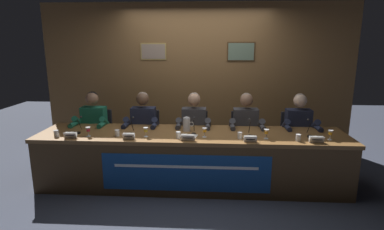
{
  "coord_description": "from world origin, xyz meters",
  "views": [
    {
      "loc": [
        0.25,
        -4.04,
        1.92
      ],
      "look_at": [
        0.0,
        0.0,
        0.99
      ],
      "focal_mm": 29.09,
      "sensor_mm": 36.0,
      "label": 1
    }
  ],
  "objects_px": {
    "chair_center": "(194,141)",
    "microphone_far_left": "(79,127)",
    "nameplate_far_left": "(70,135)",
    "document_stack_center": "(189,136)",
    "conference_table": "(191,151)",
    "water_cup_far_left": "(56,134)",
    "microphone_far_right": "(309,131)",
    "water_cup_left": "(117,133)",
    "panelist_center": "(194,127)",
    "nameplate_far_right": "(317,139)",
    "panelist_far_left": "(92,126)",
    "nameplate_center": "(188,138)",
    "chair_far_left": "(98,139)",
    "panelist_right": "(246,128)",
    "water_cup_right": "(240,136)",
    "juice_glass_far_right": "(331,133)",
    "water_cup_center": "(178,135)",
    "nameplate_left": "(129,136)",
    "chair_far_right": "(294,143)",
    "water_cup_far_right": "(298,138)",
    "juice_glass_left": "(146,130)",
    "water_pitcher_central": "(187,124)",
    "panelist_far_right": "(299,129)",
    "panelist_left": "(143,126)",
    "juice_glass_center": "(205,131)",
    "microphone_right": "(250,130)",
    "nameplate_right": "(250,139)",
    "microphone_left": "(132,128)",
    "microphone_center": "(194,128)",
    "juice_glass_right": "(266,132)",
    "chair_right": "(244,142)",
    "chair_left": "(146,140)"
  },
  "relations": [
    {
      "from": "chair_center",
      "to": "microphone_far_left",
      "type": "bearing_deg",
      "value": -155.47
    },
    {
      "from": "nameplate_far_left",
      "to": "document_stack_center",
      "type": "xyz_separation_m",
      "value": [
        1.5,
        0.17,
        -0.03
      ]
    },
    {
      "from": "conference_table",
      "to": "water_cup_far_left",
      "type": "xyz_separation_m",
      "value": [
        -1.75,
        -0.15,
        0.26
      ]
    },
    {
      "from": "chair_center",
      "to": "microphone_far_right",
      "type": "relative_size",
      "value": 4.11
    },
    {
      "from": "water_cup_far_left",
      "to": "microphone_far_right",
      "type": "xyz_separation_m",
      "value": [
        3.28,
        0.22,
        0.04
      ]
    },
    {
      "from": "water_cup_left",
      "to": "panelist_center",
      "type": "distance_m",
      "value": 1.16
    },
    {
      "from": "nameplate_far_right",
      "to": "water_cup_far_left",
      "type": "bearing_deg",
      "value": 179.14
    },
    {
      "from": "panelist_far_left",
      "to": "nameplate_center",
      "type": "xyz_separation_m",
      "value": [
        1.51,
        -0.77,
        0.07
      ]
    },
    {
      "from": "nameplate_far_right",
      "to": "chair_far_left",
      "type": "bearing_deg",
      "value": 162.95
    },
    {
      "from": "chair_far_left",
      "to": "panelist_right",
      "type": "bearing_deg",
      "value": -4.91
    },
    {
      "from": "panelist_far_left",
      "to": "water_cup_right",
      "type": "distance_m",
      "value": 2.26
    },
    {
      "from": "chair_far_left",
      "to": "nameplate_far_left",
      "type": "relative_size",
      "value": 5.56
    },
    {
      "from": "conference_table",
      "to": "microphone_far_left",
      "type": "relative_size",
      "value": 19.22
    },
    {
      "from": "water_cup_far_left",
      "to": "document_stack_center",
      "type": "bearing_deg",
      "value": 3.55
    },
    {
      "from": "water_cup_left",
      "to": "juice_glass_far_right",
      "type": "relative_size",
      "value": 0.69
    },
    {
      "from": "document_stack_center",
      "to": "water_cup_center",
      "type": "bearing_deg",
      "value": -147.98
    },
    {
      "from": "chair_center",
      "to": "nameplate_left",
      "type": "bearing_deg",
      "value": -129.33
    },
    {
      "from": "nameplate_far_left",
      "to": "nameplate_center",
      "type": "relative_size",
      "value": 0.91
    },
    {
      "from": "nameplate_center",
      "to": "chair_far_right",
      "type": "bearing_deg",
      "value": 31.53
    },
    {
      "from": "water_cup_right",
      "to": "water_cup_far_right",
      "type": "xyz_separation_m",
      "value": [
        0.71,
        -0.06,
        0.0
      ]
    },
    {
      "from": "panelist_far_left",
      "to": "chair_far_right",
      "type": "xyz_separation_m",
      "value": [
        3.09,
        0.2,
        -0.28
      ]
    },
    {
      "from": "water_cup_far_left",
      "to": "juice_glass_left",
      "type": "relative_size",
      "value": 0.69
    },
    {
      "from": "juice_glass_left",
      "to": "water_cup_left",
      "type": "height_order",
      "value": "juice_glass_left"
    },
    {
      "from": "nameplate_far_right",
      "to": "water_pitcher_central",
      "type": "bearing_deg",
      "value": 165.44
    },
    {
      "from": "nameplate_center",
      "to": "water_cup_right",
      "type": "bearing_deg",
      "value": 10.91
    },
    {
      "from": "panelist_center",
      "to": "panelist_far_right",
      "type": "distance_m",
      "value": 1.54
    },
    {
      "from": "water_cup_center",
      "to": "chair_far_right",
      "type": "bearing_deg",
      "value": 27.11
    },
    {
      "from": "panelist_left",
      "to": "juice_glass_far_right",
      "type": "bearing_deg",
      "value": -13.71
    },
    {
      "from": "juice_glass_center",
      "to": "microphone_right",
      "type": "bearing_deg",
      "value": 9.3
    },
    {
      "from": "water_cup_left",
      "to": "water_cup_far_right",
      "type": "relative_size",
      "value": 1.0
    },
    {
      "from": "juice_glass_left",
      "to": "chair_far_left",
      "type": "bearing_deg",
      "value": 138.94
    },
    {
      "from": "chair_far_left",
      "to": "water_cup_far_right",
      "type": "bearing_deg",
      "value": -17.26
    },
    {
      "from": "water_cup_left",
      "to": "microphone_far_right",
      "type": "distance_m",
      "value": 2.5
    },
    {
      "from": "nameplate_right",
      "to": "water_pitcher_central",
      "type": "relative_size",
      "value": 0.74
    },
    {
      "from": "conference_table",
      "to": "water_cup_right",
      "type": "bearing_deg",
      "value": -8.6
    },
    {
      "from": "microphone_right",
      "to": "microphone_far_right",
      "type": "distance_m",
      "value": 0.77
    },
    {
      "from": "nameplate_far_left",
      "to": "chair_far_right",
      "type": "xyz_separation_m",
      "value": [
        3.08,
        0.96,
        -0.35
      ]
    },
    {
      "from": "chair_far_left",
      "to": "nameplate_center",
      "type": "distance_m",
      "value": 1.83
    },
    {
      "from": "water_pitcher_central",
      "to": "nameplate_far_right",
      "type": "bearing_deg",
      "value": -14.56
    },
    {
      "from": "conference_table",
      "to": "microphone_left",
      "type": "relative_size",
      "value": 19.22
    },
    {
      "from": "microphone_left",
      "to": "microphone_center",
      "type": "bearing_deg",
      "value": 2.39
    },
    {
      "from": "juice_glass_far_right",
      "to": "microphone_left",
      "type": "bearing_deg",
      "value": 177.32
    },
    {
      "from": "microphone_far_left",
      "to": "juice_glass_right",
      "type": "bearing_deg",
      "value": -2.91
    },
    {
      "from": "document_stack_center",
      "to": "microphone_right",
      "type": "bearing_deg",
      "value": 6.19
    },
    {
      "from": "nameplate_left",
      "to": "chair_right",
      "type": "distance_m",
      "value": 1.86
    },
    {
      "from": "microphone_left",
      "to": "nameplate_left",
      "type": "bearing_deg",
      "value": -85.03
    },
    {
      "from": "chair_left",
      "to": "water_cup_right",
      "type": "distance_m",
      "value": 1.66
    },
    {
      "from": "chair_far_left",
      "to": "juice_glass_right",
      "type": "bearing_deg",
      "value": -18.24
    },
    {
      "from": "microphone_far_right",
      "to": "microphone_center",
      "type": "bearing_deg",
      "value": 179.22
    },
    {
      "from": "chair_left",
      "to": "chair_far_right",
      "type": "relative_size",
      "value": 1.0
    }
  ]
}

